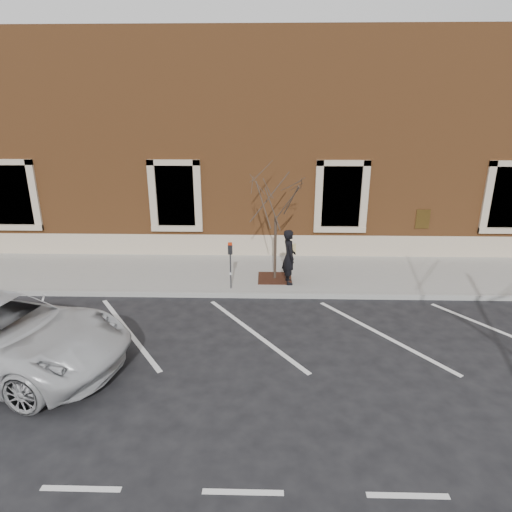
{
  "coord_description": "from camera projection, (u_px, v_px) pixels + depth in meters",
  "views": [
    {
      "loc": [
        0.31,
        -11.82,
        5.29
      ],
      "look_at": [
        0.0,
        0.6,
        1.1
      ],
      "focal_mm": 30.0,
      "sensor_mm": 36.0,
      "label": 1
    }
  ],
  "objects": [
    {
      "name": "ground",
      "position": [
        255.0,
        297.0,
        12.89
      ],
      "size": [
        120.0,
        120.0,
        0.0
      ],
      "primitive_type": "plane",
      "color": "#28282B",
      "rests_on": "ground"
    },
    {
      "name": "building_civic",
      "position": [
        260.0,
        143.0,
        18.95
      ],
      "size": [
        40.0,
        8.62,
        8.0
      ],
      "color": "brown",
      "rests_on": "ground"
    },
    {
      "name": "curb_near",
      "position": [
        255.0,
        295.0,
        12.82
      ],
      "size": [
        40.0,
        0.12,
        0.15
      ],
      "primitive_type": "cube",
      "color": "#9E9E99",
      "rests_on": "ground"
    },
    {
      "name": "sapling",
      "position": [
        276.0,
        198.0,
        13.06
      ],
      "size": [
        2.26,
        2.26,
        3.77
      ],
      "color": "#413127",
      "rests_on": "sidewalk_near"
    },
    {
      "name": "tree_grate",
      "position": [
        275.0,
        278.0,
        13.9
      ],
      "size": [
        1.08,
        1.08,
        0.03
      ],
      "primitive_type": "cube",
      "color": "#3F1E14",
      "rests_on": "sidewalk_near"
    },
    {
      "name": "parking_meter",
      "position": [
        230.0,
        257.0,
        12.81
      ],
      "size": [
        0.13,
        0.1,
        1.46
      ],
      "rotation": [
        0.0,
        0.0,
        0.38
      ],
      "color": "#595B60",
      "rests_on": "sidewalk_near"
    },
    {
      "name": "man",
      "position": [
        289.0,
        257.0,
        13.28
      ],
      "size": [
        0.52,
        0.7,
        1.74
      ],
      "primitive_type": "imported",
      "rotation": [
        0.0,
        0.0,
        1.74
      ],
      "color": "black",
      "rests_on": "sidewalk_near"
    },
    {
      "name": "sidewalk_near",
      "position": [
        257.0,
        274.0,
        14.53
      ],
      "size": [
        40.0,
        3.5,
        0.15
      ],
      "primitive_type": "cube",
      "color": "#9F9C95",
      "rests_on": "ground"
    },
    {
      "name": "parking_stripes",
      "position": [
        253.0,
        332.0,
        10.81
      ],
      "size": [
        28.0,
        4.4,
        0.01
      ],
      "primitive_type": null,
      "color": "silver",
      "rests_on": "ground"
    }
  ]
}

